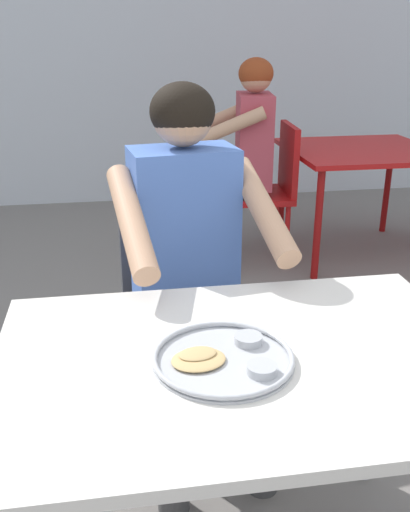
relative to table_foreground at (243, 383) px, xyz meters
name	(u,v)px	position (x,y,z in m)	size (l,w,h in m)	color
table_foreground	(243,383)	(0.00, 0.00, 0.00)	(1.14, 0.77, 0.72)	silver
thali_tray	(224,358)	(-0.05, -0.02, 0.09)	(0.32, 0.32, 0.03)	#B7BABF
chair_foreground	(178,292)	(-0.06, 0.82, -0.15)	(0.46, 0.45, 0.83)	#3F3F44
diner_foreground	(191,248)	(-0.04, 0.61, 0.11)	(0.54, 0.59, 1.27)	#3F3F3F
table_background_red	(361,161)	(1.28, 2.30, -0.02)	(0.90, 0.86, 0.70)	#B71414
chair_red_left	(270,184)	(0.69, 2.28, -0.14)	(0.44, 0.43, 0.87)	#AF1314
patron_background	(239,145)	(0.49, 2.31, 0.10)	(0.59, 0.54, 1.25)	#2F2F2F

